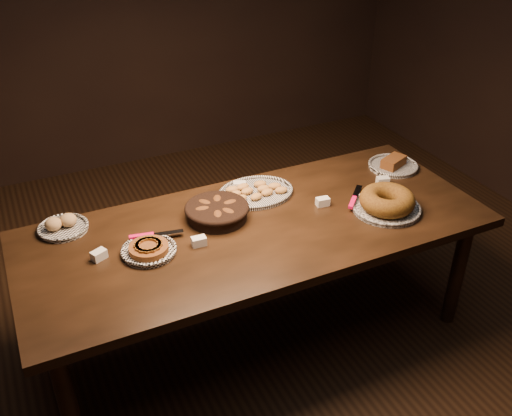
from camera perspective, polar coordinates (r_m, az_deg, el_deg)
name	(u,v)px	position (r m, az deg, el deg)	size (l,w,h in m)	color
ground	(257,333)	(3.39, 0.12, -12.39)	(5.00, 5.00, 0.00)	black
buffet_table	(257,237)	(2.96, 0.14, -2.90)	(2.40, 1.00, 0.75)	black
apple_tart_plate	(149,249)	(2.76, -10.67, -4.06)	(0.33, 0.27, 0.05)	white
madeleine_platter	(255,192)	(3.18, -0.05, 1.62)	(0.43, 0.35, 0.05)	black
bundt_cake_plate	(387,202)	(3.10, 12.94, 0.56)	(0.38, 0.44, 0.11)	black
croissant_basket	(217,210)	(2.96, -3.93, -0.25)	(0.38, 0.38, 0.08)	black
bread_roll_plate	(62,226)	(3.03, -18.80, -1.68)	(0.25, 0.25, 0.08)	white
loaf_plate	(393,165)	(3.56, 13.55, 4.23)	(0.30, 0.30, 0.07)	black
tent_cards	(256,210)	(3.00, -0.05, -0.24)	(1.71, 0.48, 0.04)	white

